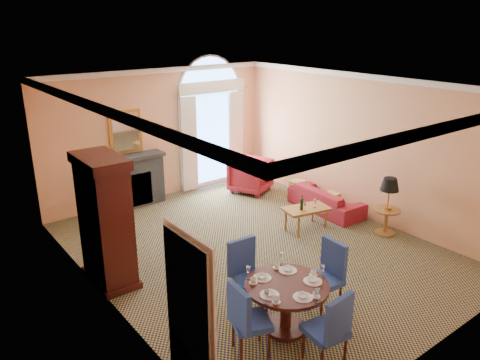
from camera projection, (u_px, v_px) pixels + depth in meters
ground at (255, 249)px, 9.21m from camera, size 7.50×7.50×0.00m
room_envelope at (234, 118)px, 8.88m from camera, size 6.04×7.52×3.45m
armoire at (106, 223)px, 7.77m from camera, size 0.64×1.14×2.24m
dining_table at (286, 296)px, 6.64m from camera, size 1.20×1.20×0.96m
dining_chair_north at (246, 269)px, 7.23m from camera, size 0.62×0.62×1.10m
dining_chair_south at (332, 326)px, 5.89m from camera, size 0.55×0.56×1.10m
dining_chair_east at (328, 271)px, 7.18m from camera, size 0.53×0.52×1.10m
dining_chair_west at (245, 317)px, 6.08m from camera, size 0.63×0.63×1.10m
sofa at (326, 199)px, 10.97m from camera, size 0.87×1.97×0.56m
armchair at (250, 175)px, 12.18m from camera, size 1.24×1.26×0.87m
coffee_table at (306, 210)px, 9.94m from camera, size 1.06×0.74×0.82m
side_table at (388, 199)px, 9.61m from camera, size 0.56×0.56×1.21m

